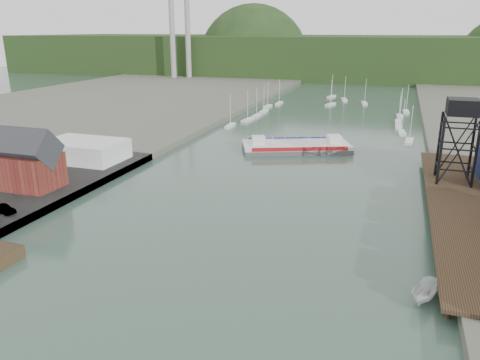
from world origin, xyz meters
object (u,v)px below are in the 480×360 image
Objects in this scene: harbor_building at (26,164)px; motorboat at (425,293)px; chain_ferry at (296,146)px; lift_tower at (462,112)px.

motorboat is at bearing -12.28° from harbor_building.
lift_tower is at bearing -54.36° from chain_ferry.
chain_ferry is (41.29, 50.27, -4.94)m from harbor_building.
harbor_building is at bearing -172.16° from motorboat.
lift_tower is (77.00, 28.00, 9.56)m from harbor_building.
chain_ferry is at bearing 50.60° from harbor_building.
lift_tower is at bearing 101.78° from motorboat.
motorboat is (29.36, -65.64, 0.00)m from chain_ferry.
harbor_building is 0.41× the size of chain_ferry.
harbor_building reaches higher than chain_ferry.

